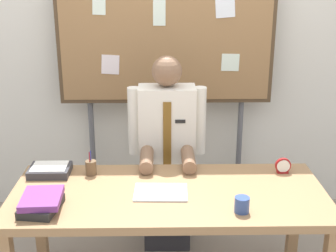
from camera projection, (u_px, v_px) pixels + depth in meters
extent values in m
cube|color=silver|center=(166.00, 52.00, 3.83)|extent=(6.40, 0.08, 2.70)
cube|color=#9E754C|center=(169.00, 195.00, 2.79)|extent=(1.89, 0.80, 0.05)
cube|color=#9E754C|center=(40.00, 221.00, 3.22)|extent=(0.07, 0.07, 0.69)
cube|color=#9E754C|center=(294.00, 219.00, 3.25)|extent=(0.07, 0.07, 0.69)
cube|color=#2D2D33|center=(167.00, 215.00, 3.55)|extent=(0.34, 0.30, 0.44)
cube|color=silver|center=(167.00, 140.00, 3.35)|extent=(0.40, 0.22, 0.79)
sphere|color=brown|center=(167.00, 71.00, 3.19)|extent=(0.21, 0.21, 0.21)
cylinder|color=silver|center=(134.00, 121.00, 3.28)|extent=(0.09, 0.09, 0.49)
cylinder|color=silver|center=(199.00, 121.00, 3.29)|extent=(0.09, 0.09, 0.49)
cylinder|color=brown|center=(147.00, 159.00, 3.12)|extent=(0.09, 0.30, 0.09)
cylinder|color=brown|center=(188.00, 159.00, 3.12)|extent=(0.09, 0.30, 0.09)
cube|color=brown|center=(167.00, 138.00, 3.23)|extent=(0.06, 0.01, 0.51)
cube|color=black|center=(180.00, 121.00, 3.19)|extent=(0.07, 0.01, 0.02)
cube|color=#4C3823|center=(166.00, 38.00, 3.59)|extent=(1.68, 0.05, 1.03)
cube|color=olive|center=(166.00, 38.00, 3.58)|extent=(1.62, 0.04, 0.97)
cylinder|color=#59595E|center=(93.00, 155.00, 3.93)|extent=(0.04, 0.04, 1.01)
cylinder|color=#59595E|center=(239.00, 154.00, 3.96)|extent=(0.04, 0.04, 1.01)
cube|color=silver|center=(110.00, 65.00, 3.62)|extent=(0.15, 0.00, 0.16)
cube|color=silver|center=(99.00, 6.00, 3.47)|extent=(0.10, 0.00, 0.13)
cube|color=white|center=(225.00, 6.00, 3.49)|extent=(0.16, 0.00, 0.18)
cube|color=silver|center=(163.00, 70.00, 3.64)|extent=(0.12, 0.00, 0.14)
cube|color=silver|center=(159.00, 13.00, 3.50)|extent=(0.10, 0.00, 0.19)
cube|color=silver|center=(230.00, 62.00, 3.63)|extent=(0.14, 0.00, 0.14)
cube|color=#262626|center=(41.00, 206.00, 2.57)|extent=(0.22, 0.28, 0.05)
cube|color=#72337F|center=(42.00, 198.00, 2.57)|extent=(0.23, 0.27, 0.04)
cube|color=white|center=(161.00, 192.00, 2.76)|extent=(0.32, 0.23, 0.01)
cylinder|color=maroon|center=(283.00, 165.00, 3.02)|extent=(0.10, 0.02, 0.10)
cylinder|color=white|center=(283.00, 166.00, 3.01)|extent=(0.08, 0.00, 0.08)
cube|color=maroon|center=(282.00, 172.00, 3.04)|extent=(0.07, 0.04, 0.01)
cylinder|color=#334C8C|center=(242.00, 205.00, 2.54)|extent=(0.08, 0.08, 0.09)
cylinder|color=brown|center=(91.00, 168.00, 3.00)|extent=(0.07, 0.07, 0.09)
cylinder|color=#263399|center=(91.00, 161.00, 3.00)|extent=(0.01, 0.01, 0.15)
cylinder|color=maroon|center=(90.00, 163.00, 2.97)|extent=(0.01, 0.01, 0.15)
cube|color=#333338|center=(50.00, 170.00, 3.01)|extent=(0.26, 0.20, 0.05)
cube|color=white|center=(50.00, 166.00, 3.00)|extent=(0.22, 0.17, 0.01)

